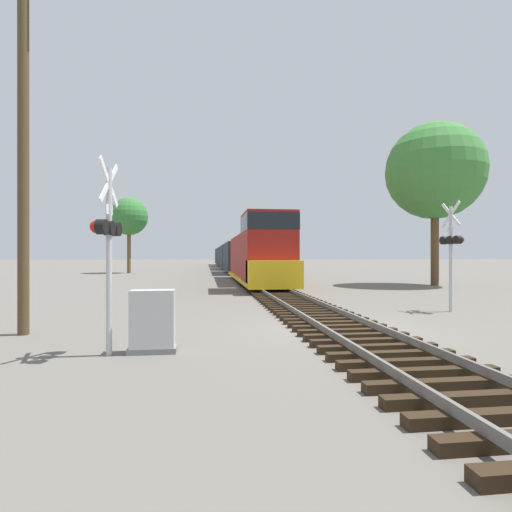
# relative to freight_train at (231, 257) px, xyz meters

# --- Properties ---
(ground_plane) EXTENTS (400.00, 400.00, 0.00)m
(ground_plane) POSITION_rel_freight_train_xyz_m (0.00, -44.34, -1.87)
(ground_plane) COLOR #666059
(rail_track_bed) EXTENTS (2.60, 160.00, 0.31)m
(rail_track_bed) POSITION_rel_freight_train_xyz_m (0.00, -44.34, -1.73)
(rail_track_bed) COLOR black
(rail_track_bed) RESTS_ON ground
(freight_train) EXTENTS (2.87, 73.13, 4.51)m
(freight_train) POSITION_rel_freight_train_xyz_m (0.00, 0.00, 0.00)
(freight_train) COLOR maroon
(freight_train) RESTS_ON ground
(crossing_signal_near) EXTENTS (0.45, 1.01, 3.99)m
(crossing_signal_near) POSITION_rel_freight_train_xyz_m (-5.60, -46.60, 0.56)
(crossing_signal_near) COLOR #B7B7BC
(crossing_signal_near) RESTS_ON ground
(crossing_signal_far) EXTENTS (0.43, 1.01, 4.00)m
(crossing_signal_far) POSITION_rel_freight_train_xyz_m (5.26, -41.60, 0.56)
(crossing_signal_far) COLOR #B7B7BC
(crossing_signal_far) RESTS_ON ground
(relay_cabinet) EXTENTS (0.99, 0.50, 1.32)m
(relay_cabinet) POSITION_rel_freight_train_xyz_m (-4.71, -46.47, -1.22)
(relay_cabinet) COLOR slate
(relay_cabinet) RESTS_ON ground
(utility_pole) EXTENTS (1.80, 0.27, 9.64)m
(utility_pole) POSITION_rel_freight_train_xyz_m (-8.27, -44.11, 3.10)
(utility_pole) COLOR #4C3A23
(utility_pole) RESTS_ON ground
(tree_far_right) EXTENTS (6.52, 6.52, 11.07)m
(tree_far_right) POSITION_rel_freight_train_xyz_m (11.91, -29.67, 5.91)
(tree_far_right) COLOR brown
(tree_far_right) RESTS_ON ground
(tree_mid_background) EXTENTS (4.36, 4.36, 8.79)m
(tree_mid_background) POSITION_rel_freight_train_xyz_m (-12.42, -7.15, 4.70)
(tree_mid_background) COLOR brown
(tree_mid_background) RESTS_ON ground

